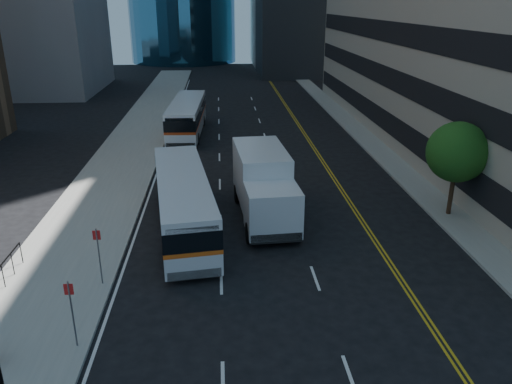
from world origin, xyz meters
TOP-DOWN VIEW (x-y plane):
  - ground at (0.00, 0.00)m, footprint 160.00×160.00m
  - sidewalk_west at (-10.50, 25.00)m, footprint 5.00×90.00m
  - sidewalk_east at (9.00, 25.00)m, footprint 2.00×90.00m
  - street_tree at (9.00, 8.00)m, footprint 3.20×3.20m
  - bus_front at (-5.35, 7.31)m, footprint 3.95×11.45m
  - bus_rear at (-6.25, 27.23)m, footprint 3.00×11.48m
  - box_truck at (-1.14, 8.58)m, footprint 3.11×7.69m

SIDE VIEW (x-z plane):
  - ground at x=0.00m, z-range 0.00..0.00m
  - sidewalk_west at x=-10.50m, z-range 0.00..0.15m
  - sidewalk_east at x=9.00m, z-range 0.00..0.15m
  - bus_front at x=-5.35m, z-range 0.13..3.03m
  - bus_rear at x=-6.25m, z-range 0.13..3.07m
  - box_truck at x=-1.14m, z-range 0.10..3.70m
  - street_tree at x=9.00m, z-range 1.09..6.19m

